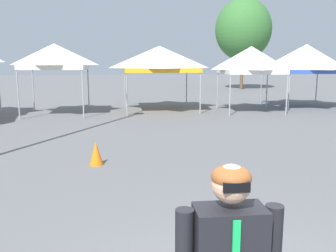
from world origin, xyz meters
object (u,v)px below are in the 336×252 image
canopy_tent_behind_left (160,59)px  canopy_tent_left_of_center (251,60)px  canopy_tent_behind_center (55,57)px  traffic_cone_lot_center (96,153)px  canopy_tent_far_right (306,59)px  tree_behind_tents_left (243,30)px

canopy_tent_behind_left → canopy_tent_left_of_center: bearing=-16.4°
canopy_tent_behind_center → traffic_cone_lot_center: 9.29m
canopy_tent_far_right → traffic_cone_lot_center: 14.39m
canopy_tent_far_right → tree_behind_tents_left: (1.20, 12.97, 2.62)m
canopy_tent_behind_left → tree_behind_tents_left: size_ratio=0.46×
canopy_tent_left_of_center → tree_behind_tents_left: (4.70, 14.26, 2.70)m
canopy_tent_left_of_center → canopy_tent_far_right: (3.51, 1.28, 0.08)m
canopy_tent_behind_left → traffic_cone_lot_center: bearing=-105.6°
canopy_tent_behind_left → canopy_tent_far_right: canopy_tent_far_right is taller
canopy_tent_behind_center → canopy_tent_behind_left: size_ratio=0.89×
canopy_tent_far_right → traffic_cone_lot_center: (-10.43, -9.65, -2.27)m
canopy_tent_far_right → tree_behind_tents_left: tree_behind_tents_left is taller
canopy_tent_behind_center → canopy_tent_behind_left: 4.94m
canopy_tent_behind_left → tree_behind_tents_left: bearing=55.5°
canopy_tent_behind_left → traffic_cone_lot_center: 10.23m
tree_behind_tents_left → traffic_cone_lot_center: 25.90m
tree_behind_tents_left → traffic_cone_lot_center: tree_behind_tents_left is taller
canopy_tent_left_of_center → traffic_cone_lot_center: canopy_tent_left_of_center is taller
canopy_tent_behind_center → traffic_cone_lot_center: canopy_tent_behind_center is taller
traffic_cone_lot_center → tree_behind_tents_left: bearing=62.8°
canopy_tent_behind_left → canopy_tent_left_of_center: 4.41m
canopy_tent_behind_center → canopy_tent_far_right: (12.60, 0.92, -0.06)m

